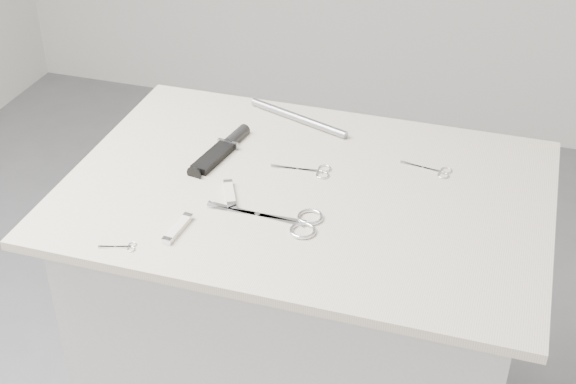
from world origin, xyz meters
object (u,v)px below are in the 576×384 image
(plinth, at_px, (304,351))
(pocket_knife_a, at_px, (178,228))
(tiny_scissors, at_px, (123,247))
(large_shears, at_px, (289,220))
(pocket_knife_b, at_px, (230,194))
(embroidery_scissors_a, at_px, (312,171))
(sheathed_knife, at_px, (224,148))
(embroidery_scissors_b, at_px, (435,170))
(metal_rail, at_px, (298,118))

(plinth, xyz_separation_m, pocket_knife_a, (-0.19, -0.22, 0.48))
(tiny_scissors, bearing_deg, pocket_knife_a, 28.66)
(pocket_knife_a, bearing_deg, large_shears, -60.11)
(plinth, xyz_separation_m, pocket_knife_b, (-0.14, -0.08, 0.48))
(embroidery_scissors_a, height_order, pocket_knife_a, pocket_knife_a)
(sheathed_knife, bearing_deg, plinth, -102.42)
(embroidery_scissors_a, xyz_separation_m, tiny_scissors, (-0.27, -0.36, -0.00))
(plinth, relative_size, tiny_scissors, 12.72)
(plinth, bearing_deg, embroidery_scissors_b, 30.49)
(large_shears, relative_size, sheathed_knife, 1.11)
(large_shears, distance_m, tiny_scissors, 0.32)
(large_shears, bearing_deg, embroidery_scissors_b, 49.43)
(plinth, bearing_deg, tiny_scissors, -132.36)
(plinth, relative_size, large_shears, 3.93)
(sheathed_knife, bearing_deg, tiny_scissors, -178.16)
(pocket_knife_b, bearing_deg, embroidery_scissors_a, -69.61)
(large_shears, relative_size, embroidery_scissors_a, 1.78)
(embroidery_scissors_b, height_order, metal_rail, metal_rail)
(embroidery_scissors_b, height_order, pocket_knife_a, pocket_knife_a)
(embroidery_scissors_a, distance_m, metal_rail, 0.22)
(embroidery_scissors_a, bearing_deg, sheathed_knife, 168.67)
(plinth, distance_m, pocket_knife_a, 0.56)
(embroidery_scissors_a, bearing_deg, large_shears, -93.23)
(plinth, xyz_separation_m, metal_rail, (-0.10, 0.27, 0.48))
(metal_rail, bearing_deg, pocket_knife_b, -96.90)
(tiny_scissors, height_order, pocket_knife_a, pocket_knife_a)
(plinth, relative_size, pocket_knife_a, 9.35)
(pocket_knife_a, distance_m, metal_rail, 0.50)
(pocket_knife_b, relative_size, metal_rail, 0.34)
(large_shears, bearing_deg, pocket_knife_a, -153.28)
(embroidery_scissors_b, bearing_deg, tiny_scissors, -130.14)
(embroidery_scissors_b, distance_m, metal_rail, 0.37)
(embroidery_scissors_b, relative_size, sheathed_knife, 0.54)
(pocket_knife_b, bearing_deg, plinth, -87.27)
(sheathed_knife, bearing_deg, pocket_knife_b, -145.37)
(embroidery_scissors_b, distance_m, sheathed_knife, 0.47)
(tiny_scissors, distance_m, pocket_knife_a, 0.11)
(embroidery_scissors_a, height_order, metal_rail, metal_rail)
(metal_rail, bearing_deg, large_shears, -75.85)
(plinth, bearing_deg, embroidery_scissors_a, 94.18)
(large_shears, distance_m, pocket_knife_a, 0.22)
(embroidery_scissors_b, bearing_deg, plinth, -140.19)
(pocket_knife_b, bearing_deg, pocket_knife_a, 133.34)
(embroidery_scissors_b, bearing_deg, metal_rail, 169.34)
(plinth, distance_m, pocket_knife_b, 0.50)
(plinth, height_order, metal_rail, metal_rail)
(large_shears, xyz_separation_m, pocket_knife_b, (-0.14, 0.05, 0.00))
(tiny_scissors, bearing_deg, plinth, 30.60)
(embroidery_scissors_a, distance_m, pocket_knife_a, 0.34)
(embroidery_scissors_a, relative_size, sheathed_knife, 0.63)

